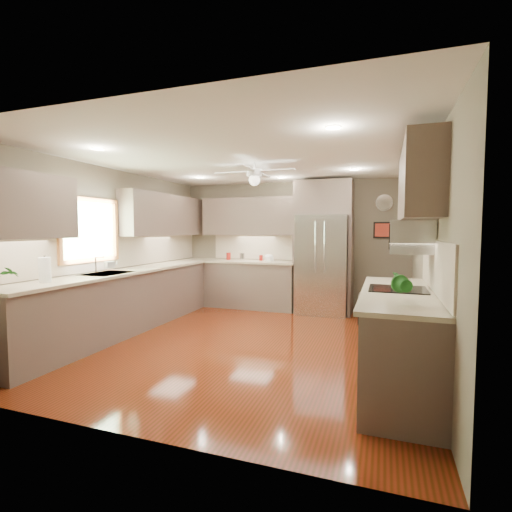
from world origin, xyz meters
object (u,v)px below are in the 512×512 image
Objects in this scene: canister_a at (229,256)px; soap_bottle at (111,264)px; bowl at (269,260)px; microwave at (411,237)px; potted_plant_right at (401,283)px; refrigerator at (323,250)px; stool at (371,309)px; canister_d at (261,258)px; potted_plant_left at (3,273)px; canister_b at (242,257)px; paper_towel at (45,270)px.

canister_a is 0.72× the size of soap_bottle.
bowl is at bearing 2.10° from canister_a.
bowl is 3.70m from microwave.
potted_plant_right is 0.14× the size of refrigerator.
soap_bottle is 4.21m from stool.
potted_plant_left is at bearing -108.66° from canister_d.
potted_plant_right is at bearing -84.13° from stool.
bowl is 0.09× the size of refrigerator.
canister_d is at bearing 165.24° from stool.
soap_bottle is at bearing -115.06° from canister_b.
stool is (3.55, 3.65, -0.86)m from potted_plant_left.
canister_a is at bearing -176.57° from canister_d.
refrigerator reaches higher than potted_plant_right.
canister_d is 0.34× the size of potted_plant_left.
microwave is at bearing 82.60° from potted_plant_right.
potted_plant_right reaches higher than canister_a.
paper_towel reaches higher than soap_bottle.
canister_d is 0.04× the size of refrigerator.
canister_b is at bearing -178.61° from canister_d.
refrigerator is at bearing 150.95° from stool.
bowl is at bearing 121.84° from potted_plant_right.
stool is 4.82m from paper_towel.
canister_a is 0.29m from canister_b.
canister_b is at bearing 64.94° from soap_bottle.
potted_plant_right reaches higher than canister_d.
stool is (2.13, -0.56, -0.76)m from canister_d.
soap_bottle reaches higher than canister_b.
stool is 1.47× the size of paper_towel.
canister_a reaches higher than canister_d.
canister_b is 0.56m from bowl.
stool is at bearing -12.32° from canister_b.
soap_bottle is at bearing -139.25° from refrigerator.
refrigerator is at bearing 53.72° from paper_towel.
canister_a is at bearing 70.45° from soap_bottle.
potted_plant_right is at bearing -58.16° from bowl.
microwave is at bearing 19.77° from potted_plant_left.
bowl is at bearing 176.90° from refrigerator.
canister_b is 0.31× the size of stool.
canister_a is 0.44× the size of paper_towel.
canister_a reaches higher than stool.
soap_bottle is 3.68m from refrigerator.
bowl is (1.71, 2.46, -0.07)m from soap_bottle.
microwave is at bearing -43.05° from canister_b.
potted_plant_right is at bearing -56.43° from canister_d.
paper_towel reaches higher than bowl.
canister_b is 0.76× the size of soap_bottle.
soap_bottle is 4.15m from microwave.
canister_a is 3.74m from paper_towel.
potted_plant_right reaches higher than paper_towel.
canister_d is (0.40, 0.01, -0.01)m from canister_b.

